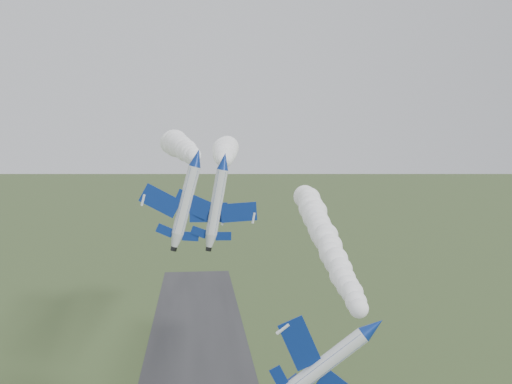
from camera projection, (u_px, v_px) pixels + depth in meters
jet_lead at (374, 327)px, 46.66m from camera, size 6.14×11.68×7.67m
smoke_trail_jet_lead at (323, 231)px, 83.59m from camera, size 9.97×68.89×4.64m
jet_pair_left at (197, 158)px, 72.73m from camera, size 10.97×13.56×4.10m
smoke_trail_jet_pair_left at (181, 147)px, 106.24m from camera, size 8.49×62.25×5.47m
jet_pair_right at (224, 161)px, 72.91m from camera, size 10.59×12.91×3.55m
smoke_trail_jet_pair_right at (225, 152)px, 110.18m from camera, size 7.90×69.42×5.79m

